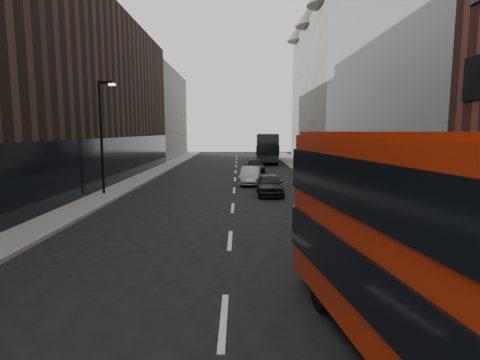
{
  "coord_description": "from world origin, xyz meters",
  "views": [
    {
      "loc": [
        0.33,
        -5.63,
        4.06
      ],
      "look_at": [
        0.37,
        6.38,
        2.5
      ],
      "focal_mm": 28.0,
      "sensor_mm": 36.0,
      "label": 1
    }
  ],
  "objects_px": {
    "car_c": "(255,166)",
    "red_bus": "(470,260)",
    "grey_bus": "(268,147)",
    "street_lamp": "(102,129)",
    "car_b": "(250,176)",
    "car_a": "(270,184)"
  },
  "relations": [
    {
      "from": "street_lamp",
      "to": "car_a",
      "type": "relative_size",
      "value": 1.74
    },
    {
      "from": "car_a",
      "to": "grey_bus",
      "type": "bearing_deg",
      "value": 86.72
    },
    {
      "from": "red_bus",
      "to": "car_a",
      "type": "relative_size",
      "value": 2.54
    },
    {
      "from": "street_lamp",
      "to": "car_c",
      "type": "relative_size",
      "value": 1.52
    },
    {
      "from": "street_lamp",
      "to": "grey_bus",
      "type": "xyz_separation_m",
      "value": [
        12.4,
        26.05,
        -2.17
      ]
    },
    {
      "from": "car_a",
      "to": "car_c",
      "type": "xyz_separation_m",
      "value": [
        -0.45,
        12.67,
        -0.02
      ]
    },
    {
      "from": "car_b",
      "to": "grey_bus",
      "type": "bearing_deg",
      "value": 88.19
    },
    {
      "from": "car_c",
      "to": "red_bus",
      "type": "bearing_deg",
      "value": -86.64
    },
    {
      "from": "street_lamp",
      "to": "car_c",
      "type": "distance_m",
      "value": 16.72
    },
    {
      "from": "red_bus",
      "to": "grey_bus",
      "type": "height_order",
      "value": "red_bus"
    },
    {
      "from": "red_bus",
      "to": "car_b",
      "type": "distance_m",
      "value": 23.75
    },
    {
      "from": "grey_bus",
      "to": "car_b",
      "type": "height_order",
      "value": "grey_bus"
    },
    {
      "from": "grey_bus",
      "to": "car_a",
      "type": "bearing_deg",
      "value": -89.63
    },
    {
      "from": "grey_bus",
      "to": "car_c",
      "type": "xyz_separation_m",
      "value": [
        -2.31,
        -13.19,
        -1.34
      ]
    },
    {
      "from": "car_b",
      "to": "car_a",
      "type": "bearing_deg",
      "value": -71.18
    },
    {
      "from": "red_bus",
      "to": "car_c",
      "type": "relative_size",
      "value": 2.21
    },
    {
      "from": "red_bus",
      "to": "grey_bus",
      "type": "relative_size",
      "value": 0.87
    },
    {
      "from": "street_lamp",
      "to": "grey_bus",
      "type": "bearing_deg",
      "value": 64.54
    },
    {
      "from": "grey_bus",
      "to": "car_c",
      "type": "bearing_deg",
      "value": -95.46
    },
    {
      "from": "street_lamp",
      "to": "red_bus",
      "type": "distance_m",
      "value": 22.06
    },
    {
      "from": "street_lamp",
      "to": "car_a",
      "type": "height_order",
      "value": "street_lamp"
    },
    {
      "from": "grey_bus",
      "to": "red_bus",
      "type": "bearing_deg",
      "value": -86.24
    }
  ]
}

